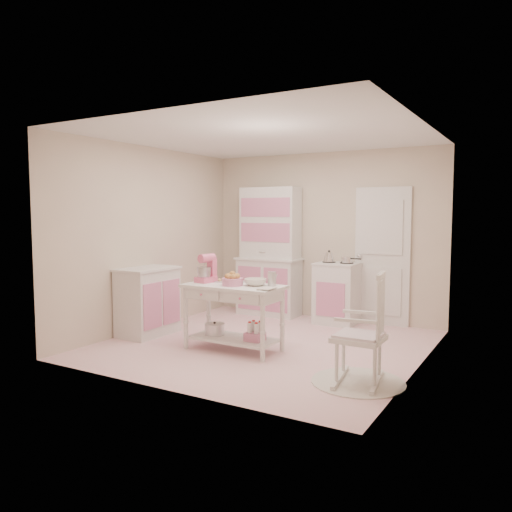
{
  "coord_description": "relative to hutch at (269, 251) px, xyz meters",
  "views": [
    {
      "loc": [
        3.03,
        -5.43,
        1.67
      ],
      "look_at": [
        -0.17,
        0.07,
        1.11
      ],
      "focal_mm": 35.0,
      "sensor_mm": 36.0,
      "label": 1
    }
  ],
  "objects": [
    {
      "name": "room_shell",
      "position": [
        0.85,
        -1.66,
        0.61
      ],
      "size": [
        3.84,
        3.84,
        2.62
      ],
      "color": "pink",
      "rests_on": "ground"
    },
    {
      "name": "door",
      "position": [
        1.8,
        0.21,
        -0.02
      ],
      "size": [
        0.82,
        0.05,
        2.04
      ],
      "primitive_type": "cube",
      "color": "white",
      "rests_on": "ground"
    },
    {
      "name": "hutch",
      "position": [
        0.0,
        0.0,
        0.0
      ],
      "size": [
        1.06,
        0.5,
        2.08
      ],
      "primitive_type": "cube",
      "color": "white",
      "rests_on": "ground"
    },
    {
      "name": "stove",
      "position": [
        1.2,
        -0.05,
        -0.58
      ],
      "size": [
        0.62,
        0.57,
        0.92
      ],
      "primitive_type": "cube",
      "color": "white",
      "rests_on": "ground"
    },
    {
      "name": "base_cabinet",
      "position": [
        -0.78,
        -2.02,
        -0.58
      ],
      "size": [
        0.54,
        0.84,
        0.92
      ],
      "primitive_type": "cube",
      "color": "white",
      "rests_on": "ground"
    },
    {
      "name": "lace_rug",
      "position": [
        2.34,
        -2.45,
        -1.03
      ],
      "size": [
        0.92,
        0.92,
        0.01
      ],
      "primitive_type": "cylinder",
      "color": "white",
      "rests_on": "ground"
    },
    {
      "name": "rocking_chair",
      "position": [
        2.34,
        -2.45,
        -0.49
      ],
      "size": [
        0.59,
        0.79,
        1.1
      ],
      "primitive_type": "cube",
      "rotation": [
        0.0,
        0.0,
        0.16
      ],
      "color": "white",
      "rests_on": "ground"
    },
    {
      "name": "work_table",
      "position": [
        0.65,
        -2.09,
        -0.64
      ],
      "size": [
        1.2,
        0.6,
        0.8
      ],
      "primitive_type": "cube",
      "color": "white",
      "rests_on": "ground"
    },
    {
      "name": "stand_mixer",
      "position": [
        0.23,
        -2.07,
        -0.07
      ],
      "size": [
        0.24,
        0.31,
        0.34
      ],
      "primitive_type": "cube",
      "rotation": [
        0.0,
        0.0,
        -0.15
      ],
      "color": "pink",
      "rests_on": "work_table"
    },
    {
      "name": "cookie_tray",
      "position": [
        0.5,
        -1.91,
        -0.23
      ],
      "size": [
        0.34,
        0.24,
        0.02
      ],
      "primitive_type": "cube",
      "color": "silver",
      "rests_on": "work_table"
    },
    {
      "name": "bread_basket",
      "position": [
        0.67,
        -2.14,
        -0.19
      ],
      "size": [
        0.25,
        0.25,
        0.09
      ],
      "primitive_type": "cylinder",
      "color": "pink",
      "rests_on": "work_table"
    },
    {
      "name": "mixing_bowl",
      "position": [
        0.91,
        -2.01,
        -0.2
      ],
      "size": [
        0.26,
        0.26,
        0.08
      ],
      "primitive_type": "imported",
      "color": "silver",
      "rests_on": "work_table"
    },
    {
      "name": "metal_pitcher",
      "position": [
        1.09,
        -1.93,
        -0.16
      ],
      "size": [
        0.1,
        0.1,
        0.17
      ],
      "primitive_type": "cylinder",
      "color": "silver",
      "rests_on": "work_table"
    },
    {
      "name": "recipe_book",
      "position": [
        1.1,
        -2.21,
        -0.23
      ],
      "size": [
        0.16,
        0.22,
        0.02
      ],
      "primitive_type": "imported",
      "rotation": [
        0.0,
        0.0,
        -0.02
      ],
      "color": "silver",
      "rests_on": "work_table"
    }
  ]
}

